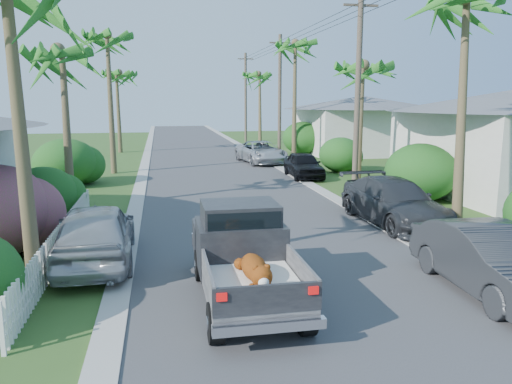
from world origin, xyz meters
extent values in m
plane|color=#33541F|center=(0.00, 0.00, 0.00)|extent=(120.00, 120.00, 0.00)
cube|color=#38383A|center=(0.00, 25.00, 0.01)|extent=(8.00, 100.00, 0.02)
cube|color=#A5A39E|center=(-4.30, 25.00, 0.03)|extent=(0.60, 100.00, 0.06)
cube|color=#A5A39E|center=(4.30, 25.00, 0.03)|extent=(0.60, 100.00, 0.06)
cylinder|color=black|center=(-2.35, -0.20, 0.38)|extent=(0.28, 0.76, 0.76)
cylinder|color=black|center=(-0.65, -0.20, 0.38)|extent=(0.28, 0.76, 0.76)
cylinder|color=black|center=(-2.35, 3.05, 0.38)|extent=(0.28, 0.76, 0.76)
cylinder|color=black|center=(-0.65, 3.05, 0.38)|extent=(0.28, 0.76, 0.76)
cube|color=slate|center=(-1.50, 0.45, 0.62)|extent=(1.90, 2.40, 0.24)
cube|color=slate|center=(-2.42, 0.45, 1.00)|extent=(0.06, 2.40, 0.55)
cube|color=slate|center=(-0.58, 0.45, 1.00)|extent=(0.06, 2.40, 0.55)
cube|color=black|center=(-1.50, -0.72, 0.98)|extent=(1.92, 0.08, 0.52)
cube|color=silver|center=(-1.50, -0.88, 0.55)|extent=(1.98, 0.18, 0.18)
cube|color=red|center=(-2.30, -0.77, 1.10)|extent=(0.18, 0.05, 0.14)
cube|color=red|center=(-0.70, -0.77, 1.10)|extent=(0.18, 0.05, 0.14)
cube|color=black|center=(-1.50, 2.30, 1.05)|extent=(1.94, 1.65, 1.10)
cube|color=black|center=(-1.50, 2.30, 1.78)|extent=(1.70, 1.35, 0.55)
cube|color=black|center=(-1.50, 1.63, 1.75)|extent=(1.60, 0.05, 0.45)
cube|color=black|center=(-1.50, 3.55, 0.90)|extent=(1.94, 1.20, 0.80)
cube|color=white|center=(-1.50, 0.45, 0.82)|extent=(1.70, 2.10, 0.16)
ellipsoid|color=#DD5C12|center=(-1.50, 0.55, 1.12)|extent=(0.48, 1.25, 0.43)
sphere|color=#DD5C12|center=(-1.50, -0.20, 1.20)|extent=(0.40, 0.40, 0.40)
ellipsoid|color=white|center=(-1.50, 0.55, 1.02)|extent=(0.32, 0.86, 0.18)
imported|color=#2C2E31|center=(4.01, 0.98, 0.77)|extent=(1.78, 4.72, 1.54)
imported|color=#303135|center=(4.81, 7.38, 0.79)|extent=(2.50, 5.53, 1.57)
imported|color=black|center=(4.66, 18.23, 0.71)|extent=(1.82, 4.22, 1.42)
imported|color=#B4B6BC|center=(3.60, 25.06, 0.75)|extent=(3.18, 5.65, 1.49)
imported|color=#A8AAAF|center=(-5.00, 4.80, 0.83)|extent=(2.11, 4.95, 1.67)
cone|color=brown|center=(-6.20, 3.00, 3.50)|extent=(0.36, 0.71, 7.01)
cone|color=brown|center=(-6.80, 12.00, 3.10)|extent=(0.36, 0.61, 6.21)
cone|color=brown|center=(-6.00, 22.00, 4.00)|extent=(0.36, 0.36, 8.00)
cone|color=brown|center=(-6.50, 34.00, 3.25)|extent=(0.36, 0.75, 6.51)
cone|color=brown|center=(6.30, 6.00, 3.75)|extent=(0.36, 0.73, 7.51)
cone|color=brown|center=(6.60, 15.00, 3.00)|extent=(0.36, 0.54, 6.01)
cone|color=brown|center=(6.20, 26.00, 4.10)|extent=(0.36, 0.36, 8.20)
cone|color=brown|center=(6.50, 40.00, 3.40)|extent=(0.36, 0.63, 6.81)
ellipsoid|color=#14461B|center=(-7.40, 10.00, 1.00)|extent=(2.40, 2.64, 2.00)
ellipsoid|color=#14461B|center=(-8.00, 18.00, 1.20)|extent=(3.20, 3.52, 2.40)
ellipsoid|color=#14461B|center=(7.80, 11.00, 1.25)|extent=(3.00, 3.30, 2.50)
ellipsoid|color=#14461B|center=(7.50, 20.00, 1.05)|extent=(2.60, 2.86, 2.10)
ellipsoid|color=#14461B|center=(8.00, 30.00, 1.30)|extent=(3.20, 3.52, 2.60)
cube|color=white|center=(-6.00, 5.50, 0.50)|extent=(0.10, 11.00, 1.00)
cube|color=silver|center=(13.00, 30.00, 1.80)|extent=(9.00, 8.00, 3.60)
cone|color=#595B60|center=(13.00, 30.00, 4.10)|extent=(6.48, 6.48, 1.00)
cylinder|color=brown|center=(5.60, 13.00, 4.50)|extent=(0.26, 0.26, 9.00)
cube|color=brown|center=(5.60, 13.00, 8.40)|extent=(1.60, 0.10, 0.10)
cylinder|color=brown|center=(5.60, 28.00, 4.50)|extent=(0.26, 0.26, 9.00)
cube|color=brown|center=(5.60, 28.00, 8.40)|extent=(1.60, 0.10, 0.10)
cylinder|color=brown|center=(5.60, 43.00, 4.50)|extent=(0.26, 0.26, 9.00)
cube|color=brown|center=(5.60, 43.00, 8.40)|extent=(1.60, 0.10, 0.10)
camera|label=1|loc=(-3.23, -8.62, 4.36)|focal=35.00mm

